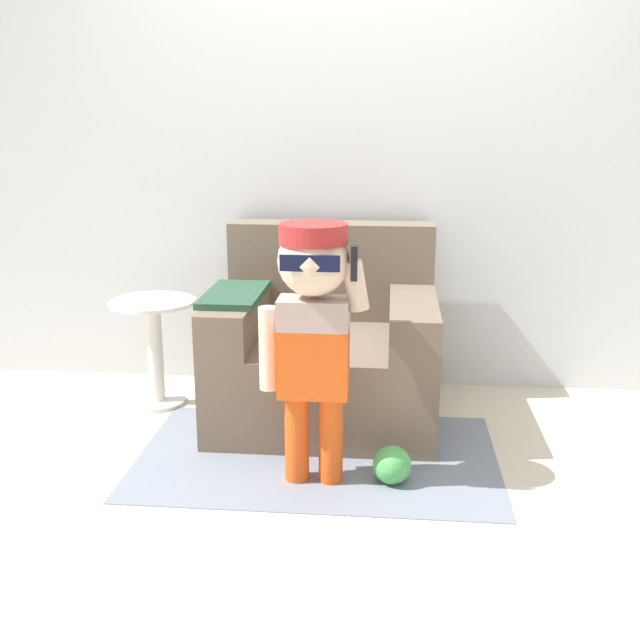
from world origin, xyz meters
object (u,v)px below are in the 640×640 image
(person_child, at_px, (313,314))
(toy_ball, at_px, (392,465))
(armchair, at_px, (326,350))
(side_table, at_px, (155,342))

(person_child, height_order, toy_ball, person_child)
(armchair, xyz_separation_m, person_child, (0.01, -0.72, 0.37))
(side_table, distance_m, toy_ball, 1.44)
(armchair, bearing_deg, toy_ball, -65.06)
(person_child, bearing_deg, toy_ball, 1.32)
(person_child, distance_m, side_table, 1.23)
(side_table, bearing_deg, toy_ball, -32.24)
(armchair, xyz_separation_m, toy_ball, (0.33, -0.71, -0.25))
(person_child, bearing_deg, side_table, 139.13)
(side_table, bearing_deg, person_child, -40.87)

